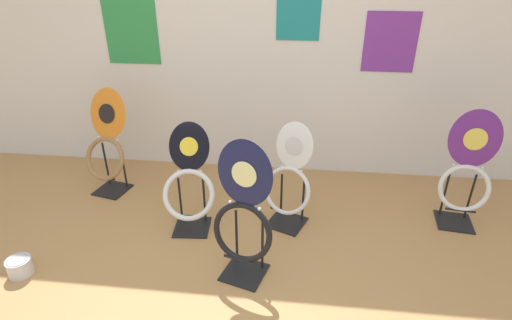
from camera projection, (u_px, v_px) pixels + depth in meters
wall_back at (252, 38)px, 3.60m from camera, size 8.00×0.07×2.60m
toilet_seat_display_orange_sun at (107, 145)px, 3.57m from camera, size 0.45×0.40×0.95m
toilet_seat_display_jazz_black at (189, 187)px, 3.09m from camera, size 0.42×0.40×0.85m
toilet_seat_display_purple_note at (467, 174)px, 3.11m from camera, size 0.40×0.31×0.97m
toilet_seat_display_navy_moon at (243, 219)px, 2.58m from camera, size 0.44×0.35×1.01m
toilet_seat_display_white_plain at (289, 181)px, 3.14m from camera, size 0.43×0.37×0.86m
paint_can at (20, 266)px, 2.76m from camera, size 0.17×0.17×0.13m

